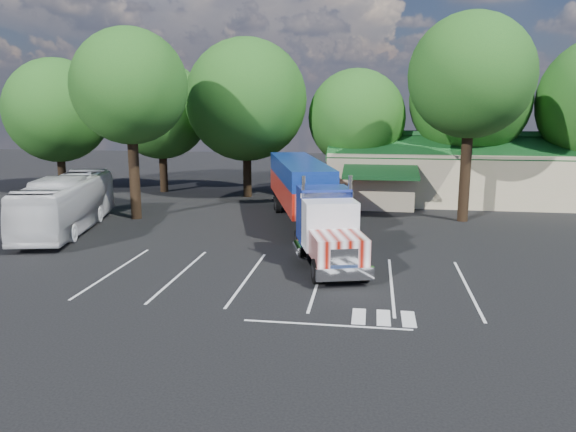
# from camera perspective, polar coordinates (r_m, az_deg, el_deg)

# --- Properties ---
(ground) EXTENTS (120.00, 120.00, 0.00)m
(ground) POSITION_cam_1_polar(r_m,az_deg,el_deg) (31.20, -1.70, -2.99)
(ground) COLOR black
(ground) RESTS_ON ground
(event_hall) EXTENTS (24.20, 14.12, 5.55)m
(event_hall) POSITION_cam_1_polar(r_m,az_deg,el_deg) (48.58, 18.45, 4.22)
(event_hall) COLOR tan
(event_hall) RESTS_ON ground
(tree_row_a) EXTENTS (9.00, 9.00, 11.68)m
(tree_row_a) POSITION_cam_1_polar(r_m,az_deg,el_deg) (53.78, -22.41, 9.88)
(tree_row_a) COLOR black
(tree_row_a) RESTS_ON ground
(tree_row_b) EXTENTS (8.40, 8.40, 11.35)m
(tree_row_b) POSITION_cam_1_polar(r_m,az_deg,el_deg) (51.00, -12.79, 10.38)
(tree_row_b) COLOR black
(tree_row_b) RESTS_ON ground
(tree_row_c) EXTENTS (10.00, 10.00, 13.05)m
(tree_row_c) POSITION_cam_1_polar(r_m,az_deg,el_deg) (47.12, -4.27, 11.67)
(tree_row_c) COLOR black
(tree_row_c) RESTS_ON ground
(tree_row_d) EXTENTS (8.00, 8.00, 10.60)m
(tree_row_d) POSITION_cam_1_polar(r_m,az_deg,el_deg) (47.28, 6.98, 9.86)
(tree_row_d) COLOR black
(tree_row_d) RESTS_ON ground
(tree_row_e) EXTENTS (9.60, 9.60, 12.90)m
(tree_row_e) POSITION_cam_1_polar(r_m,az_deg,el_deg) (48.34, 17.98, 11.21)
(tree_row_e) COLOR black
(tree_row_e) RESTS_ON ground
(tree_near_left) EXTENTS (7.60, 7.60, 12.65)m
(tree_near_left) POSITION_cam_1_polar(r_m,az_deg,el_deg) (39.15, -15.79, 12.51)
(tree_near_left) COLOR black
(tree_near_left) RESTS_ON ground
(tree_near_right) EXTENTS (8.00, 8.00, 13.50)m
(tree_near_right) POSITION_cam_1_polar(r_m,az_deg,el_deg) (38.76, 18.11, 13.36)
(tree_near_right) COLOR black
(tree_near_right) RESTS_ON ground
(semi_truck) EXTENTS (7.93, 20.48, 4.31)m
(semi_truck) POSITION_cam_1_polar(r_m,az_deg,el_deg) (34.25, 1.78, 2.46)
(semi_truck) COLOR black
(semi_truck) RESTS_ON ground
(woman) EXTENTS (0.55, 0.74, 1.85)m
(woman) POSITION_cam_1_polar(r_m,az_deg,el_deg) (27.00, 6.35, -3.30)
(woman) COLOR black
(woman) RESTS_ON ground
(bicycle) EXTENTS (1.57, 1.79, 0.93)m
(bicycle) POSITION_cam_1_polar(r_m,az_deg,el_deg) (31.76, 2.31, -1.87)
(bicycle) COLOR black
(bicycle) RESTS_ON ground
(tour_bus) EXTENTS (5.31, 12.37, 3.36)m
(tour_bus) POSITION_cam_1_polar(r_m,az_deg,el_deg) (37.15, -21.57, 1.17)
(tour_bus) COLOR silver
(tour_bus) RESTS_ON ground
(silver_sedan) EXTENTS (4.05, 2.40, 1.26)m
(silver_sedan) POSITION_cam_1_polar(r_m,az_deg,el_deg) (44.74, 16.52, 1.73)
(silver_sedan) COLOR #A7A9AF
(silver_sedan) RESTS_ON ground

